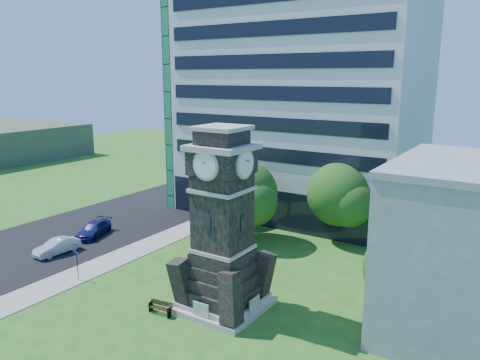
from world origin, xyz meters
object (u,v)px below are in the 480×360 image
Objects in this scene: clock_tower at (223,233)px; park_bench at (161,307)px; street_sign at (77,262)px; car_street_mid at (57,247)px; car_street_north at (94,229)px.

clock_tower is 6.37m from park_bench.
park_bench is 8.90m from street_sign.
clock_tower is 3.04× the size of car_street_mid.
park_bench is (15.88, -7.89, -0.20)m from car_street_north.
street_sign is at bearing 168.74° from park_bench.
street_sign is (5.99, -2.53, 0.80)m from car_street_mid.
street_sign is at bearing -167.91° from clock_tower.
car_street_mid is 2.34× the size of park_bench.
clock_tower is 7.12× the size of park_bench.
clock_tower is at bearing 20.86° from street_sign.
park_bench is at bearing -134.26° from clock_tower.
car_street_mid is 1.72× the size of street_sign.
car_street_north is 2.70× the size of park_bench.
car_street_mid is 15.12m from park_bench.
street_sign reaches higher than car_street_mid.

